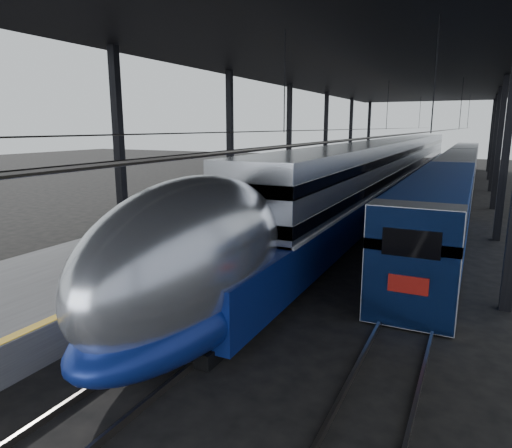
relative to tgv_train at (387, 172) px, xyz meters
The scene contains 7 objects.
ground 26.64m from the tgv_train, 94.32° to the right, with size 160.00×160.00×0.00m, color black.
platform 8.66m from the tgv_train, 130.33° to the right, with size 6.00×80.00×1.00m, color #4C4C4F.
yellow_strip 7.11m from the tgv_train, 112.62° to the right, with size 0.30×80.00×0.01m, color gold.
rails 7.25m from the tgv_train, 68.90° to the right, with size 6.52×80.00×0.16m.
canopy 9.51m from the tgv_train, 90.88° to the right, with size 18.00×75.00×9.47m.
tgv_train is the anchor object (origin of this frame).
second_train 5.74m from the tgv_train, 29.22° to the left, with size 2.57×56.05×3.54m.
Camera 1 is at (8.43, -10.57, 5.66)m, focal length 32.00 mm.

